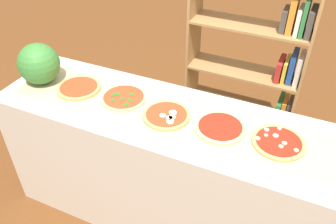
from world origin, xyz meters
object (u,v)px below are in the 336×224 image
(pizza_plain_0, at_px, (79,88))
(pizza_mushroom_4, at_px, (278,142))
(pizza_spinach_1, at_px, (124,98))
(bookshelf, at_px, (259,79))
(pizza_plain_3, at_px, (220,127))
(watermelon, at_px, (39,64))
(pizza_mozzarella_2, at_px, (167,115))

(pizza_plain_0, distance_m, pizza_mushroom_4, 1.29)
(pizza_plain_0, xyz_separation_m, pizza_spinach_1, (0.32, 0.03, -0.00))
(pizza_mushroom_4, height_order, bookshelf, bookshelf)
(pizza_spinach_1, height_order, pizza_plain_3, pizza_spinach_1)
(pizza_plain_3, bearing_deg, pizza_mushroom_4, 1.43)
(pizza_mushroom_4, relative_size, watermelon, 1.04)
(pizza_mushroom_4, xyz_separation_m, watermelon, (-1.57, -0.02, 0.13))
(pizza_mushroom_4, bearing_deg, pizza_plain_0, -179.89)
(pizza_mozzarella_2, relative_size, pizza_plain_3, 0.96)
(bookshelf, bearing_deg, pizza_mozzarella_2, -110.01)
(pizza_plain_0, distance_m, watermelon, 0.31)
(pizza_mozzarella_2, bearing_deg, watermelon, 179.30)
(pizza_plain_3, bearing_deg, bookshelf, 87.66)
(pizza_spinach_1, xyz_separation_m, pizza_plain_3, (0.65, -0.03, 0.00))
(pizza_plain_0, bearing_deg, bookshelf, 43.68)
(pizza_plain_0, height_order, pizza_mozzarella_2, pizza_mozzarella_2)
(pizza_plain_0, distance_m, pizza_mozzarella_2, 0.65)
(pizza_plain_0, bearing_deg, watermelon, -176.21)
(watermelon, bearing_deg, pizza_mozzarella_2, -0.70)
(watermelon, distance_m, bookshelf, 1.66)
(pizza_spinach_1, relative_size, pizza_mozzarella_2, 1.03)
(pizza_plain_3, distance_m, pizza_mushroom_4, 0.32)
(pizza_plain_0, relative_size, pizza_mushroom_4, 1.01)
(pizza_plain_0, xyz_separation_m, watermelon, (-0.28, -0.02, 0.12))
(pizza_mozzarella_2, bearing_deg, pizza_spinach_1, 170.21)
(pizza_plain_0, height_order, watermelon, watermelon)
(pizza_spinach_1, bearing_deg, pizza_plain_0, -175.41)
(pizza_spinach_1, bearing_deg, watermelon, -175.78)
(pizza_mozzarella_2, relative_size, watermelon, 1.03)
(watermelon, bearing_deg, pizza_spinach_1, 4.22)
(pizza_plain_0, relative_size, pizza_plain_3, 0.98)
(pizza_plain_0, distance_m, pizza_plain_3, 0.97)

